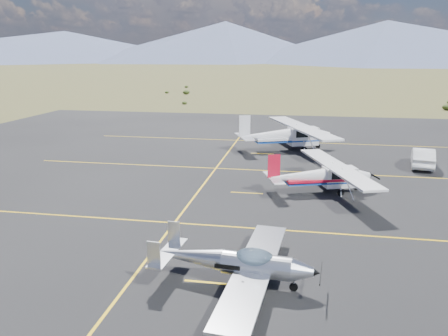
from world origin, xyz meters
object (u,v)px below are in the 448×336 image
(aircraft_cessna, at_px, (322,175))
(aircraft_plain, at_px, (287,134))
(aircraft_low_wing, at_px, (238,263))
(sedan, at_px, (423,157))

(aircraft_cessna, relative_size, aircraft_plain, 0.79)
(aircraft_low_wing, height_order, aircraft_cessna, aircraft_cessna)
(aircraft_cessna, distance_m, sedan, 10.96)
(aircraft_plain, relative_size, sedan, 2.81)
(sedan, bearing_deg, aircraft_cessna, 56.45)
(aircraft_low_wing, xyz_separation_m, sedan, (11.24, 19.53, -0.13))
(aircraft_low_wing, height_order, aircraft_plain, aircraft_plain)
(aircraft_plain, bearing_deg, sedan, -44.71)
(aircraft_plain, height_order, sedan, aircraft_plain)
(aircraft_cessna, height_order, aircraft_plain, aircraft_plain)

